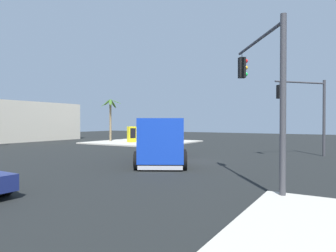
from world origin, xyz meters
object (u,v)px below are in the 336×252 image
at_px(delivery_truck, 163,139).
at_px(vending_machine_blue, 153,134).
at_px(vending_machine_red, 132,134).
at_px(traffic_light_secondary, 265,81).
at_px(palm_tree_far, 110,113).
at_px(traffic_light_primary, 308,106).

distance_m(delivery_truck, vending_machine_blue, 15.85).
bearing_deg(vending_machine_blue, vending_machine_red, 110.41).
bearing_deg(vending_machine_red, traffic_light_secondary, -130.77).
bearing_deg(palm_tree_far, traffic_light_secondary, -126.60).
xyz_separation_m(traffic_light_secondary, palm_tree_far, (17.08, 23.00, -0.44)).
height_order(delivery_truck, traffic_light_secondary, traffic_light_secondary).
xyz_separation_m(delivery_truck, vending_machine_blue, (12.82, 9.32, -0.37)).
height_order(traffic_light_secondary, vending_machine_blue, traffic_light_secondary).
relative_size(traffic_light_secondary, vending_machine_blue, 3.18).
bearing_deg(vending_machine_blue, delivery_truck, -143.98).
distance_m(traffic_light_secondary, vending_machine_blue, 24.40).
relative_size(delivery_truck, vending_machine_blue, 4.66).
distance_m(traffic_light_primary, vending_machine_blue, 17.96).
bearing_deg(traffic_light_secondary, vending_machine_blue, 43.76).
bearing_deg(traffic_light_primary, traffic_light_secondary, 178.92).
xyz_separation_m(traffic_light_primary, vending_machine_blue, (5.22, 16.98, -2.64)).
distance_m(traffic_light_secondary, palm_tree_far, 28.65).
bearing_deg(vending_machine_red, vending_machine_blue, -69.59).
bearing_deg(delivery_truck, vending_machine_blue, 36.02).
bearing_deg(vending_machine_red, traffic_light_primary, -102.47).
height_order(delivery_truck, traffic_light_primary, traffic_light_primary).
relative_size(traffic_light_primary, traffic_light_secondary, 0.95).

